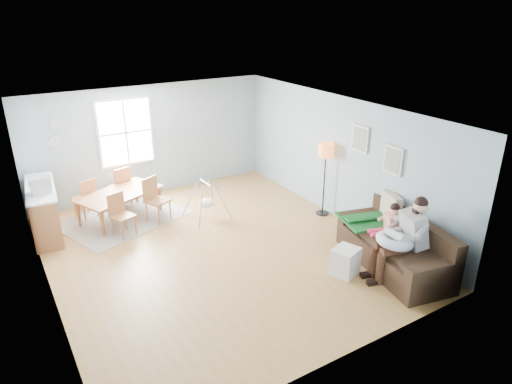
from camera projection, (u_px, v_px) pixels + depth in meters
room at (213, 129)px, 7.99m from camera, size 8.40×9.40×3.90m
window at (125, 132)px, 10.73m from camera, size 1.32×0.08×1.62m
pictures at (376, 149)px, 8.81m from camera, size 0.05×1.34×0.74m
wall_plates at (61, 133)px, 9.99m from camera, size 0.67×0.02×0.66m
sofa at (396, 249)px, 8.26m from camera, size 1.47×2.50×0.95m
green_throw at (370, 219)px, 8.81m from camera, size 1.26×1.15×0.04m
beige_pillow at (391, 208)px, 8.67m from camera, size 0.34×0.58×0.56m
father at (404, 236)px, 7.75m from camera, size 1.11×0.70×1.50m
nursing_pillow at (395, 241)px, 7.71m from camera, size 0.72×0.71×0.26m
infant at (394, 235)px, 7.71m from camera, size 0.16×0.43×0.16m
toddler at (388, 222)px, 8.25m from camera, size 0.61×0.42×0.90m
floor_lamp at (326, 156)px, 9.91m from camera, size 0.34×0.34×1.67m
storage_cube at (345, 261)px, 8.04m from camera, size 0.55×0.52×0.49m
rug at (123, 218)px, 10.21m from camera, size 3.00×2.62×0.01m
dining_table at (122, 206)px, 10.09m from camera, size 2.01×1.60×0.62m
chair_sw at (120, 212)px, 9.32m from camera, size 0.53×0.53×0.90m
chair_se at (154, 196)px, 9.94m from camera, size 0.59×0.59×0.98m
chair_nw at (87, 196)px, 10.06m from camera, size 0.55×0.55×0.92m
chair_ne at (121, 184)px, 10.68m from camera, size 0.53×0.53×0.96m
counter at (44, 210)px, 9.38m from camera, size 0.72×1.90×1.04m
monitor at (40, 185)px, 8.84m from camera, size 0.37×0.35×0.34m
baby_swing at (207, 202)px, 10.08m from camera, size 0.86×0.87×0.86m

